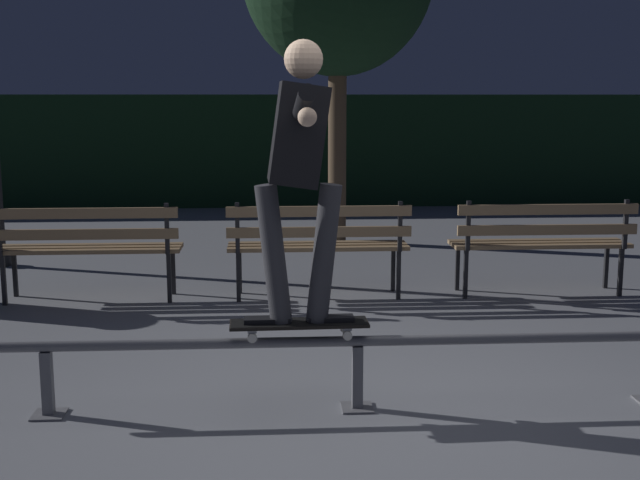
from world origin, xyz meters
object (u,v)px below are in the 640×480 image
at_px(park_bench_leftmost, 87,241).
at_px(park_bench_left_center, 318,239).
at_px(grind_rail, 358,352).
at_px(park_bench_right_center, 542,237).
at_px(skateboarder, 299,158).
at_px(skateboard, 299,324).

bearing_deg(park_bench_leftmost, park_bench_left_center, 0.00).
bearing_deg(grind_rail, park_bench_right_center, 53.77).
distance_m(skateboarder, park_bench_left_center, 2.81).
height_order(skateboard, park_bench_left_center, park_bench_left_center).
relative_size(grind_rail, park_bench_leftmost, 2.57).
relative_size(skateboarder, park_bench_leftmost, 0.97).
bearing_deg(park_bench_leftmost, park_bench_right_center, 0.00).
relative_size(skateboard, park_bench_left_center, 0.49).
xyz_separation_m(grind_rail, skateboarder, (-0.33, 0.00, 1.11)).
relative_size(skateboarder, park_bench_left_center, 0.97).
bearing_deg(park_bench_left_center, park_bench_right_center, 0.00).
xyz_separation_m(park_bench_leftmost, park_bench_left_center, (2.01, 0.00, 0.00)).
relative_size(grind_rail, park_bench_left_center, 2.57).
bearing_deg(skateboard, park_bench_left_center, 84.31).
relative_size(skateboard, park_bench_leftmost, 0.49).
height_order(park_bench_left_center, park_bench_right_center, same).
bearing_deg(skateboarder, grind_rail, -0.02).
xyz_separation_m(skateboard, park_bench_left_center, (0.26, 2.64, 0.03)).
bearing_deg(park_bench_right_center, skateboard, -130.65).
distance_m(park_bench_leftmost, park_bench_right_center, 4.01).
bearing_deg(skateboarder, park_bench_leftmost, 123.44).
bearing_deg(grind_rail, park_bench_left_center, 91.50).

